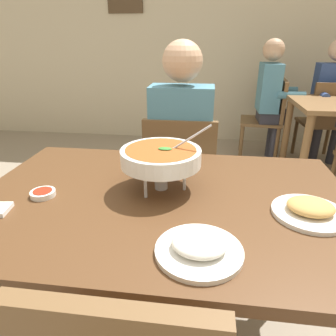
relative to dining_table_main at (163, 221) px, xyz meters
name	(u,v)px	position (x,y,z in m)	size (l,w,h in m)	color
cafe_rear_partition	(200,21)	(0.00, 3.21, 0.83)	(10.00, 0.10, 3.00)	beige
dining_table_main	(163,221)	(0.00, 0.00, 0.00)	(1.39, 0.93, 0.78)	#51331C
chair_diner_main	(180,177)	(0.00, 0.75, -0.16)	(0.44, 0.44, 0.90)	brown
diner_main	(182,139)	(0.00, 0.78, 0.07)	(0.40, 0.45, 1.31)	#2D2D38
curry_bowl	(161,157)	(-0.02, 0.07, 0.23)	(0.33, 0.30, 0.26)	silver
rice_plate	(199,247)	(0.14, -0.30, 0.13)	(0.24, 0.24, 0.06)	white
appetizer_plate	(310,210)	(0.50, -0.06, 0.13)	(0.24, 0.24, 0.06)	white
sauce_dish	(43,193)	(-0.44, -0.05, 0.12)	(0.09, 0.09, 0.02)	white
chair_bg_left	(270,115)	(0.85, 2.51, -0.16)	(0.48, 0.48, 0.90)	brown
chair_bg_middle	(326,119)	(1.42, 2.43, -0.16)	(0.47, 0.47, 0.90)	brown
patron_bg_left	(272,95)	(0.83, 2.48, 0.07)	(0.45, 0.40, 1.31)	#2D2D38
patron_bg_middle	(332,95)	(1.46, 2.51, 0.07)	(0.40, 0.45, 1.31)	#2D2D38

